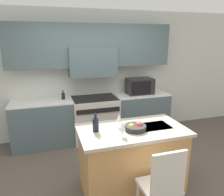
{
  "coord_description": "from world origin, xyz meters",
  "views": [
    {
      "loc": [
        -0.95,
        -2.71,
        2.11
      ],
      "look_at": [
        0.07,
        0.57,
        1.17
      ],
      "focal_mm": 35.0,
      "sensor_mm": 36.0,
      "label": 1
    }
  ],
  "objects_px": {
    "wine_glass_far": "(119,118)",
    "oil_bottle_on_counter": "(63,96)",
    "wine_bottle": "(96,125)",
    "wine_glass_near": "(123,126)",
    "microwave": "(140,86)",
    "fruit_bowl": "(136,127)",
    "range_stove": "(95,118)",
    "island_chair": "(163,184)"
  },
  "relations": [
    {
      "from": "microwave",
      "to": "island_chair",
      "type": "xyz_separation_m",
      "value": [
        -0.82,
        -2.49,
        -0.55
      ]
    },
    {
      "from": "microwave",
      "to": "fruit_bowl",
      "type": "xyz_separation_m",
      "value": [
        -0.87,
        -1.81,
        -0.14
      ]
    },
    {
      "from": "wine_glass_far",
      "to": "oil_bottle_on_counter",
      "type": "bearing_deg",
      "value": 109.83
    },
    {
      "from": "island_chair",
      "to": "wine_glass_far",
      "type": "relative_size",
      "value": 4.88
    },
    {
      "from": "island_chair",
      "to": "wine_glass_near",
      "type": "xyz_separation_m",
      "value": [
        -0.28,
        0.55,
        0.51
      ]
    },
    {
      "from": "wine_glass_far",
      "to": "island_chair",
      "type": "bearing_deg",
      "value": -74.72
    },
    {
      "from": "fruit_bowl",
      "to": "wine_bottle",
      "type": "bearing_deg",
      "value": 167.48
    },
    {
      "from": "wine_glass_near",
      "to": "fruit_bowl",
      "type": "bearing_deg",
      "value": 29.72
    },
    {
      "from": "wine_bottle",
      "to": "wine_glass_far",
      "type": "distance_m",
      "value": 0.34
    },
    {
      "from": "wine_bottle",
      "to": "range_stove",
      "type": "bearing_deg",
      "value": 77.8
    },
    {
      "from": "wine_bottle",
      "to": "oil_bottle_on_counter",
      "type": "distance_m",
      "value": 1.75
    },
    {
      "from": "microwave",
      "to": "oil_bottle_on_counter",
      "type": "distance_m",
      "value": 1.66
    },
    {
      "from": "wine_bottle",
      "to": "wine_glass_far",
      "type": "height_order",
      "value": "wine_bottle"
    },
    {
      "from": "wine_glass_far",
      "to": "fruit_bowl",
      "type": "xyz_separation_m",
      "value": [
        0.18,
        -0.16,
        -0.1
      ]
    },
    {
      "from": "wine_glass_far",
      "to": "oil_bottle_on_counter",
      "type": "height_order",
      "value": "wine_glass_far"
    },
    {
      "from": "microwave",
      "to": "fruit_bowl",
      "type": "height_order",
      "value": "microwave"
    },
    {
      "from": "microwave",
      "to": "wine_glass_far",
      "type": "distance_m",
      "value": 1.96
    },
    {
      "from": "island_chair",
      "to": "wine_glass_near",
      "type": "distance_m",
      "value": 0.8
    },
    {
      "from": "range_stove",
      "to": "wine_glass_far",
      "type": "bearing_deg",
      "value": -90.88
    },
    {
      "from": "wine_bottle",
      "to": "island_chair",
      "type": "bearing_deg",
      "value": -54.58
    },
    {
      "from": "island_chair",
      "to": "wine_glass_far",
      "type": "height_order",
      "value": "wine_glass_far"
    },
    {
      "from": "wine_glass_far",
      "to": "range_stove",
      "type": "bearing_deg",
      "value": 89.12
    },
    {
      "from": "island_chair",
      "to": "wine_glass_far",
      "type": "xyz_separation_m",
      "value": [
        -0.23,
        0.84,
        0.51
      ]
    },
    {
      "from": "wine_glass_near",
      "to": "wine_glass_far",
      "type": "xyz_separation_m",
      "value": [
        0.05,
        0.29,
        0.0
      ]
    },
    {
      "from": "island_chair",
      "to": "wine_glass_near",
      "type": "height_order",
      "value": "wine_glass_near"
    },
    {
      "from": "microwave",
      "to": "fruit_bowl",
      "type": "relative_size",
      "value": 1.94
    },
    {
      "from": "microwave",
      "to": "wine_bottle",
      "type": "distance_m",
      "value": 2.19
    },
    {
      "from": "fruit_bowl",
      "to": "oil_bottle_on_counter",
      "type": "distance_m",
      "value": 2.0
    },
    {
      "from": "microwave",
      "to": "wine_glass_far",
      "type": "relative_size",
      "value": 2.78
    },
    {
      "from": "fruit_bowl",
      "to": "oil_bottle_on_counter",
      "type": "bearing_deg",
      "value": 113.22
    },
    {
      "from": "microwave",
      "to": "oil_bottle_on_counter",
      "type": "relative_size",
      "value": 3.13
    },
    {
      "from": "range_stove",
      "to": "microwave",
      "type": "height_order",
      "value": "microwave"
    },
    {
      "from": "microwave",
      "to": "wine_glass_far",
      "type": "height_order",
      "value": "microwave"
    },
    {
      "from": "microwave",
      "to": "oil_bottle_on_counter",
      "type": "height_order",
      "value": "microwave"
    },
    {
      "from": "island_chair",
      "to": "microwave",
      "type": "bearing_deg",
      "value": 71.76
    },
    {
      "from": "island_chair",
      "to": "wine_glass_near",
      "type": "bearing_deg",
      "value": 117.09
    },
    {
      "from": "microwave",
      "to": "wine_glass_near",
      "type": "distance_m",
      "value": 2.24
    },
    {
      "from": "wine_bottle",
      "to": "wine_glass_near",
      "type": "bearing_deg",
      "value": -41.01
    },
    {
      "from": "island_chair",
      "to": "oil_bottle_on_counter",
      "type": "distance_m",
      "value": 2.69
    },
    {
      "from": "range_stove",
      "to": "fruit_bowl",
      "type": "relative_size",
      "value": 3.22
    },
    {
      "from": "island_chair",
      "to": "fruit_bowl",
      "type": "height_order",
      "value": "fruit_bowl"
    },
    {
      "from": "wine_glass_far",
      "to": "fruit_bowl",
      "type": "relative_size",
      "value": 0.7
    }
  ]
}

